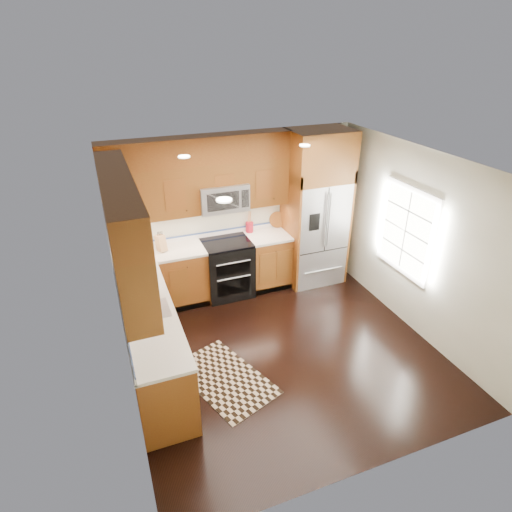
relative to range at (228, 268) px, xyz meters
name	(u,v)px	position (x,y,z in m)	size (l,w,h in m)	color
ground	(282,349)	(0.25, -1.67, -0.47)	(4.00, 4.00, 0.00)	black
wall_back	(234,212)	(0.25, 0.33, 0.83)	(4.00, 0.02, 2.60)	silver
wall_left	(119,299)	(-1.75, -1.67, 0.83)	(0.02, 4.00, 2.60)	silver
wall_right	(416,242)	(2.25, -1.67, 0.83)	(0.02, 4.00, 2.60)	silver
window	(406,231)	(2.23, -1.47, 0.93)	(0.04, 1.10, 1.30)	white
base_cabinets	(178,306)	(-0.98, -0.77, -0.02)	(2.85, 3.00, 0.90)	brown
countertop	(184,272)	(-0.84, -0.65, 0.45)	(2.86, 3.01, 0.04)	white
upper_cabinets	(171,196)	(-0.90, -0.58, 1.56)	(2.85, 3.00, 1.15)	brown
range	(228,268)	(0.00, 0.00, 0.00)	(0.76, 0.67, 0.95)	black
microwave	(223,197)	(0.00, 0.13, 1.19)	(0.76, 0.40, 0.42)	#B2B2B7
refrigerator	(316,209)	(1.55, -0.04, 0.83)	(0.98, 0.75, 2.60)	#B2B2B7
sink_faucet	(144,307)	(-1.48, -1.44, 0.52)	(0.54, 0.44, 0.37)	#B2B2B7
rug	(225,378)	(-0.67, -1.93, -0.46)	(0.79, 1.32, 0.01)	black
knife_block	(161,243)	(-1.01, 0.09, 0.60)	(0.16, 0.19, 0.32)	tan
utensil_crock	(249,225)	(0.48, 0.26, 0.60)	(0.14, 0.14, 0.36)	maroon
cutting_board	(277,227)	(1.00, 0.27, 0.48)	(0.28, 0.28, 0.02)	brown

